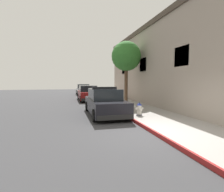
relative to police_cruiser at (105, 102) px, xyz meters
name	(u,v)px	position (x,y,z in m)	size (l,w,h in m)	color
ground_plane	(52,106)	(-3.47, 5.80, -0.84)	(32.36, 60.00, 0.20)	#353538
sidewalk_pavement	(119,102)	(2.53, 5.80, -0.67)	(2.96, 60.00, 0.15)	gray
curb_painted_edge	(103,102)	(1.01, 5.80, -0.67)	(0.08, 60.00, 0.15)	maroon
storefront_building	(181,67)	(7.62, 3.63, 2.53)	(7.46, 18.84, 6.53)	gray
police_cruiser	(105,102)	(0.00, 0.00, 0.00)	(1.94, 4.84, 1.68)	black
parked_car_silver_ahead	(88,93)	(-0.07, 8.44, 0.00)	(1.94, 4.84, 1.56)	maroon
parked_car_dark_far	(83,90)	(0.15, 16.98, 0.00)	(1.94, 4.84, 1.56)	#B2B5BA
fire_hydrant	(139,109)	(1.63, -1.41, -0.25)	(0.44, 0.40, 0.76)	#4C4C51
street_tree	(126,57)	(2.62, 3.85, 3.29)	(2.42, 2.42, 5.14)	brown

